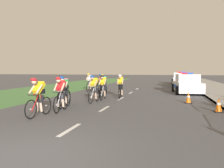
{
  "coord_description": "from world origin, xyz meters",
  "views": [
    {
      "loc": [
        2.92,
        -4.35,
        1.83
      ],
      "look_at": [
        0.1,
        7.4,
        1.1
      ],
      "focal_mm": 37.95,
      "sensor_mm": 36.0,
      "label": 1
    }
  ],
  "objects": [
    {
      "name": "cyclist_seventh",
      "position": [
        -1.44,
        11.3,
        0.79
      ],
      "size": [
        0.42,
        1.72,
        1.56
      ],
      "color": "black",
      "rests_on": "ground"
    },
    {
      "name": "ground_plane",
      "position": [
        0.0,
        0.0,
        0.0
      ],
      "size": [
        160.0,
        160.0,
        0.0
      ],
      "primitive_type": "plane",
      "color": "#4C4C51"
    },
    {
      "name": "cyclist_fifth",
      "position": [
        -1.12,
        8.21,
        0.79
      ],
      "size": [
        0.44,
        1.72,
        1.56
      ],
      "color": "black",
      "rests_on": "ground"
    },
    {
      "name": "grass_verge",
      "position": [
        -8.12,
        14.0,
        0.0
      ],
      "size": [
        7.0,
        60.0,
        0.01
      ],
      "primitive_type": "cube",
      "color": "#4C7F42",
      "rests_on": "ground"
    },
    {
      "name": "cyclist_second",
      "position": [
        -1.67,
        5.15,
        0.79
      ],
      "size": [
        0.44,
        1.72,
        1.56
      ],
      "color": "black",
      "rests_on": "ground"
    },
    {
      "name": "cyclist_ninth",
      "position": [
        -1.96,
        12.7,
        0.79
      ],
      "size": [
        0.42,
        1.72,
        1.56
      ],
      "color": "black",
      "rests_on": "ground"
    },
    {
      "name": "police_car_third",
      "position": [
        4.33,
        26.67,
        0.68
      ],
      "size": [
        2.0,
        4.4,
        1.59
      ],
      "color": "white",
      "rests_on": "ground"
    },
    {
      "name": "police_car_second",
      "position": [
        4.33,
        21.19,
        0.68
      ],
      "size": [
        2.14,
        4.47,
        1.59
      ],
      "color": "silver",
      "rests_on": "ground"
    },
    {
      "name": "kerb_edge",
      "position": [
        5.46,
        14.0,
        0.07
      ],
      "size": [
        0.16,
        60.0,
        0.13
      ],
      "primitive_type": "cube",
      "color": "#9E9E99",
      "rests_on": "ground"
    },
    {
      "name": "lane_markings_centre",
      "position": [
        0.0,
        8.28,
        0.0
      ],
      "size": [
        0.14,
        21.6,
        0.01
      ],
      "color": "white",
      "rests_on": "ground"
    },
    {
      "name": "cyclist_lead",
      "position": [
        -2.01,
        3.88,
        0.79
      ],
      "size": [
        0.44,
        1.72,
        1.56
      ],
      "color": "black",
      "rests_on": "ground"
    },
    {
      "name": "cyclist_third",
      "position": [
        -1.99,
        6.18,
        0.79
      ],
      "size": [
        0.44,
        1.72,
        1.56
      ],
      "color": "black",
      "rests_on": "ground"
    },
    {
      "name": "cyclist_sixth",
      "position": [
        -0.98,
        9.59,
        0.79
      ],
      "size": [
        0.43,
        1.72,
        1.56
      ],
      "color": "black",
      "rests_on": "ground"
    },
    {
      "name": "traffic_cone_far",
      "position": [
        3.98,
        9.07,
        0.31
      ],
      "size": [
        0.36,
        0.36,
        0.64
      ],
      "color": "black",
      "rests_on": "ground"
    },
    {
      "name": "cyclist_eighth",
      "position": [
        -0.1,
        10.59,
        0.79
      ],
      "size": [
        0.44,
        1.72,
        1.56
      ],
      "color": "black",
      "rests_on": "ground"
    },
    {
      "name": "cyclist_fourth",
      "position": [
        -2.42,
        7.07,
        0.79
      ],
      "size": [
        0.42,
        1.72,
        1.56
      ],
      "color": "black",
      "rests_on": "ground"
    },
    {
      "name": "traffic_cone_mid",
      "position": [
        5.03,
        6.54,
        0.31
      ],
      "size": [
        0.36,
        0.36,
        0.64
      ],
      "color": "black",
      "rests_on": "ground"
    },
    {
      "name": "cyclist_tenth",
      "position": [
        -3.65,
        14.77,
        0.79
      ],
      "size": [
        0.43,
        1.72,
        1.56
      ],
      "color": "black",
      "rests_on": "ground"
    },
    {
      "name": "police_car_nearest",
      "position": [
        4.33,
        14.96,
        0.68
      ],
      "size": [
        2.29,
        4.54,
        1.59
      ],
      "color": "white",
      "rests_on": "ground"
    }
  ]
}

